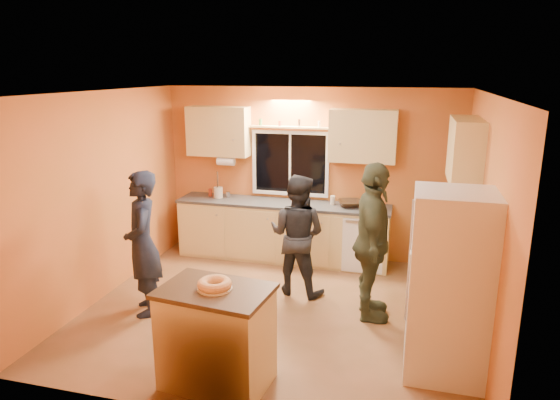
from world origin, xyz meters
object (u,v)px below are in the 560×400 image
(person_center, at_px, (297,235))
(person_right, at_px, (372,243))
(island, at_px, (217,336))
(person_left, at_px, (143,244))
(refrigerator, at_px, (449,285))

(person_center, xyz_separation_m, person_right, (0.98, -0.46, 0.14))
(island, distance_m, person_center, 2.16)
(island, relative_size, person_left, 0.61)
(refrigerator, xyz_separation_m, person_left, (-3.40, 0.39, -0.03))
(refrigerator, relative_size, person_left, 1.04)
(person_center, distance_m, person_right, 1.09)
(person_right, bearing_deg, refrigerator, -147.35)
(person_left, relative_size, person_center, 1.10)
(island, xyz_separation_m, person_right, (1.26, 1.66, 0.44))
(person_left, bearing_deg, refrigerator, 54.47)
(refrigerator, xyz_separation_m, person_center, (-1.76, 1.39, -0.11))
(person_left, xyz_separation_m, person_right, (2.62, 0.54, 0.06))
(person_right, bearing_deg, person_center, 57.66)
(person_left, distance_m, person_right, 2.67)
(island, distance_m, person_left, 1.80)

